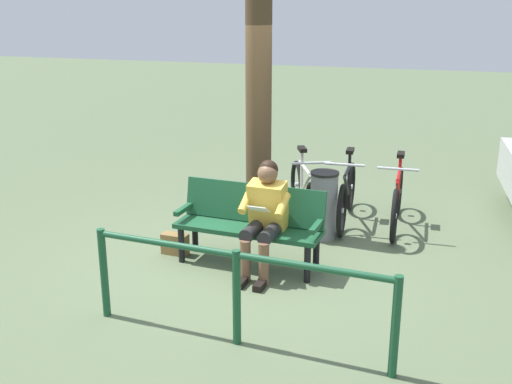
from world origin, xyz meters
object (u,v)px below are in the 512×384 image
tree_trunk (259,109)px  litter_bin (324,205)px  person_reading (265,213)px  bicycle_orange (397,201)px  bicycle_green (347,196)px  bench (251,219)px  bicycle_purple (304,194)px  handbag (175,244)px

tree_trunk → litter_bin: (-0.83, 0.03, -1.11)m
person_reading → litter_bin: size_ratio=1.44×
bicycle_orange → bicycle_green: bearing=-93.0°
person_reading → litter_bin: bearing=-106.0°
bench → bicycle_orange: 2.14m
tree_trunk → litter_bin: 1.39m
bicycle_orange → bicycle_purple: size_ratio=1.08×
bench → bicycle_orange: size_ratio=0.97×
bicycle_green → bicycle_purple: 0.55m
tree_trunk → bench: bearing=102.0°
bench → tree_trunk: size_ratio=0.53×
litter_bin → bicycle_purple: (0.37, -0.56, -0.06)m
bench → litter_bin: bench is taller
bench → tree_trunk: (0.21, -0.99, 1.03)m
bench → bicycle_purple: bearing=-95.6°
litter_bin → bicycle_purple: size_ratio=0.53×
person_reading → litter_bin: (-0.41, -1.14, -0.25)m
handbag → bicycle_green: (-1.69, -1.62, 0.24)m
bench → bicycle_purple: 1.54m
handbag → tree_trunk: (-0.69, -1.01, 1.41)m
tree_trunk → bicycle_orange: size_ratio=1.82×
tree_trunk → bicycle_purple: bearing=-130.8°
bench → handbag: 0.97m
handbag → tree_trunk: 1.87m
litter_bin → bicycle_green: 0.66m
handbag → bicycle_orange: size_ratio=0.18×
person_reading → bicycle_green: person_reading is taller
bench → person_reading: size_ratio=1.36×
bench → bicycle_orange: (-1.43, -1.58, -0.15)m
bicycle_green → bench: bearing=-29.1°
bench → tree_trunk: 1.44m
bicycle_green → bicycle_purple: bearing=-84.6°
bench → bicycle_green: 1.79m
bicycle_purple → litter_bin: bearing=9.4°
bench → person_reading: 0.32m
bench → litter_bin: size_ratio=1.95×
bicycle_orange → bicycle_green: same height
handbag → bicycle_green: bearing=-136.2°
bicycle_purple → person_reading: bearing=-25.3°
bench → bicycle_green: bearing=-112.8°
bicycle_orange → bicycle_purple: bearing=-88.6°
bicycle_orange → bicycle_purple: same height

